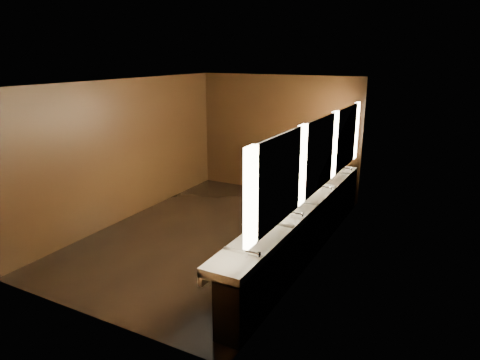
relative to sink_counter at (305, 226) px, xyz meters
The scene contains 10 objects.
floor 1.86m from the sink_counter, behind, with size 6.00×6.00×0.00m, color black.
ceiling 2.92m from the sink_counter, behind, with size 4.00×6.00×0.02m, color #2D2D2B.
wall_back 3.61m from the sink_counter, 120.87° to the left, with size 4.00×0.02×2.80m, color black.
wall_front 3.61m from the sink_counter, 120.87° to the right, with size 4.00×0.02×2.80m, color black.
wall_left 3.90m from the sink_counter, behind, with size 0.02×6.00×2.80m, color black.
wall_right 0.93m from the sink_counter, ahead, with size 0.02×6.00×2.80m, color black.
sink_counter is the anchor object (origin of this frame).
mirror_band 1.27m from the sink_counter, ahead, with size 0.06×5.03×1.15m.
person 0.84m from the sink_counter, behind, with size 0.67×0.44×1.83m, color #89A8CD.
trash_bin 0.67m from the sink_counter, 110.40° to the right, with size 0.35×0.35×0.54m, color black.
Camera 1 is at (3.93, -6.34, 3.25)m, focal length 32.00 mm.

